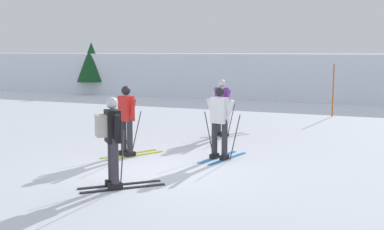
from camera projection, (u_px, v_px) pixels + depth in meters
The scene contains 8 objects.
ground_plane at pixel (160, 171), 10.24m from camera, with size 120.00×120.00×0.00m, color silver.
far_snow_ridge at pixel (303, 75), 26.67m from camera, with size 80.00×6.43×2.39m, color silver.
skier_purple at pixel (222, 106), 14.24m from camera, with size 1.19×1.54×1.71m.
skier_red at pixel (127, 119), 11.58m from camera, with size 1.08×1.59×1.71m.
skier_white at pixel (220, 121), 11.22m from camera, with size 0.98×1.64×1.71m.
skier_black at pixel (112, 138), 8.84m from camera, with size 1.41×1.37×1.71m.
trail_marker_pole at pixel (333, 90), 18.62m from camera, with size 0.05×0.05×2.04m, color #C65614.
conifer_far_left at pixel (92, 62), 28.35m from camera, with size 1.76×1.76×3.07m.
Camera 1 is at (4.43, -8.98, 2.54)m, focal length 44.92 mm.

